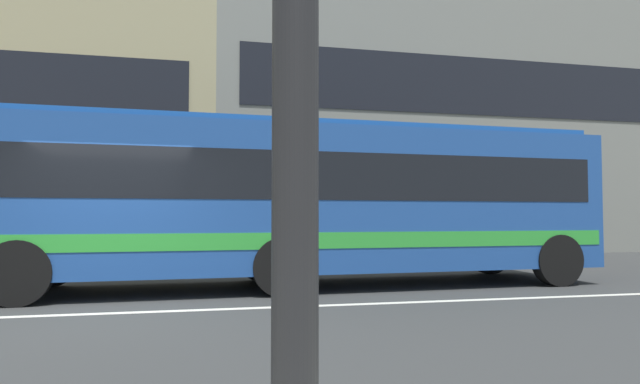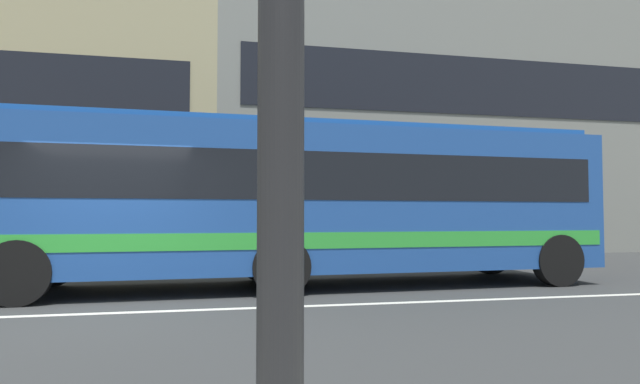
# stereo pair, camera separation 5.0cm
# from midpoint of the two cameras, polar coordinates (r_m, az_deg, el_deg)

# --- Properties ---
(ground_plane) EXTENTS (160.00, 160.00, 0.00)m
(ground_plane) POSITION_cam_midpoint_polar(r_m,az_deg,el_deg) (8.41, -21.78, -11.61)
(ground_plane) COLOR #343636
(lane_centre_line) EXTENTS (60.00, 0.16, 0.01)m
(lane_centre_line) POSITION_cam_midpoint_polar(r_m,az_deg,el_deg) (8.41, -21.78, -11.58)
(lane_centre_line) COLOR silver
(lane_centre_line) RESTS_ON ground_plane
(apartment_block_right) EXTENTS (18.54, 10.65, 10.38)m
(apartment_block_right) POSITION_cam_midpoint_polar(r_m,az_deg,el_deg) (25.46, 10.51, 6.17)
(apartment_block_right) COLOR gray
(apartment_block_right) RESTS_ON ground_plane
(transit_bus) EXTENTS (11.60, 3.04, 3.09)m
(transit_bus) POSITION_cam_midpoint_polar(r_m,az_deg,el_deg) (10.73, -1.34, -0.64)
(transit_bus) COLOR #204A95
(transit_bus) RESTS_ON ground_plane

